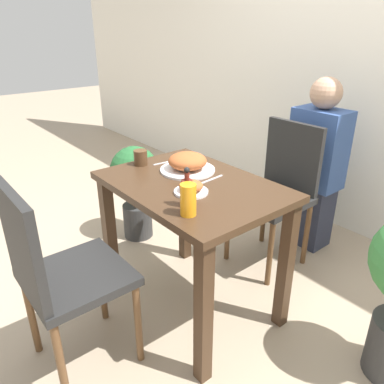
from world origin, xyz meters
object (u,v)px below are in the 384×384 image
Objects in this scene: chair_near at (58,271)px; side_plate at (191,188)px; drink_cup at (141,158)px; potted_plant_left at (135,182)px; juice_glass at (188,200)px; sauce_bottle at (187,191)px; chair_far at (279,186)px; person_figure at (315,167)px; food_plate at (188,163)px.

side_plate is at bearing -101.85° from chair_near.
drink_cup is at bearing -61.79° from chair_near.
drink_cup is 0.63m from potted_plant_left.
side_plate is 0.23× the size of potted_plant_left.
sauce_bottle is (-0.07, 0.05, 0.00)m from juice_glass.
chair_far is at bearing 34.16° from potted_plant_left.
person_figure is at bearing -91.15° from chair_near.
food_plate is 0.25× the size of person_figure.
chair_far is 0.90m from drink_cup.
drink_cup is at bearing -108.36° from person_figure.
juice_glass is at bearing -121.63° from chair_near.
sauce_bottle is 0.25× the size of potted_plant_left.
sauce_bottle reaches higher than potted_plant_left.
drink_cup is at bearing -25.72° from potted_plant_left.
drink_cup is 0.07× the size of person_figure.
food_plate is at bearing -82.37° from chair_near.
food_plate is at bearing -97.99° from person_figure.
chair_near reaches higher than juice_glass.
chair_far is 1.32× the size of potted_plant_left.
juice_glass is at bearing -19.75° from potted_plant_left.
chair_near reaches higher than food_plate.
chair_far is 5.20× the size of sauce_bottle.
chair_far is 3.16× the size of food_plate.
side_plate is 0.47m from drink_cup.
person_figure reaches higher than chair_near.
food_plate is 0.29m from side_plate.
potted_plant_left is at bearing 160.25° from juice_glass.
person_figure reaches higher than chair_far.
person_figure is at bearing 82.01° from food_plate.
chair_far reaches higher than juice_glass.
chair_near is 5.79× the size of side_plate.
potted_plant_left is 0.59× the size of person_figure.
chair_near is 5.20× the size of sauce_bottle.
sauce_bottle reaches higher than chair_near.
side_plate is (0.12, -0.81, 0.25)m from chair_far.
sauce_bottle reaches higher than juice_glass.
food_plate is (-0.12, -0.64, 0.27)m from chair_far.
drink_cup is 0.12× the size of potted_plant_left.
potted_plant_left is (-1.10, 0.39, -0.38)m from juice_glass.
drink_cup is 0.47× the size of sauce_bottle.
person_figure is (-0.25, 1.30, -0.24)m from juice_glass.
potted_plant_left is at bearing -133.02° from person_figure.
sauce_bottle is at bearing -113.35° from chair_near.
chair_near is at bearing -91.15° from person_figure.
food_plate is 0.28m from drink_cup.
sauce_bottle is (0.56, -0.12, 0.03)m from drink_cup.
chair_far reaches higher than side_plate.
chair_far is 1.04m from juice_glass.
sauce_bottle is at bearing -76.97° from chair_far.
food_plate is 0.50m from juice_glass.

